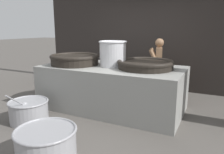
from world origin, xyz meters
The scene contains 9 objects.
ground_plane centered at (0.00, 0.00, 0.00)m, with size 60.00×60.00×0.00m, color #56514C.
back_wall centered at (0.00, 2.16, 1.60)m, with size 6.52×0.24×3.20m, color #2D2826.
hearth_platform centered at (0.00, 0.00, 0.47)m, with size 3.02×1.54×0.94m.
giant_wok_near centered at (-0.87, -0.14, 1.07)m, with size 1.10×1.10×0.23m.
giant_wok_far centered at (0.73, 0.05, 1.04)m, with size 1.15×1.15×0.18m.
stock_pot centered at (0.00, 0.04, 1.22)m, with size 0.60×0.60×0.54m.
cook centered at (0.71, 1.15, 0.81)m, with size 0.43×0.60×1.51m.
prep_bowl_vegetables centered at (-1.09, -1.36, 0.23)m, with size 0.74×0.95×0.70m.
prep_bowl_meat centered at (0.07, -2.15, 0.24)m, with size 0.83×0.83×0.44m.
Camera 1 is at (2.04, -4.16, 1.73)m, focal length 35.00 mm.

